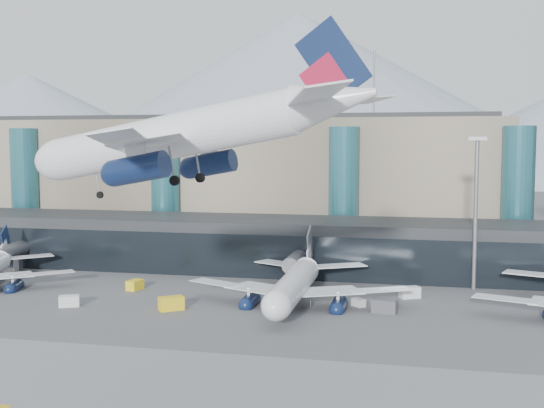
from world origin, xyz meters
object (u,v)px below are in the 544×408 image
Objects in this scene: lightmast_mid at (476,204)px; veh_a at (69,301)px; veh_g at (359,302)px; hero_jet at (203,120)px; jet_parked_mid at (297,274)px; veh_d at (410,292)px; veh_h at (171,303)px; veh_c at (384,306)px; veh_b at (135,285)px.

lightmast_mid is 8.63× the size of veh_a.
veh_a reaches higher than veh_g.
hero_jet reaches higher than jet_parked_mid.
veh_d is 0.88× the size of veh_h.
jet_parked_mid is at bearing -8.28° from veh_a.
veh_h is at bearing -20.94° from veh_a.
veh_a is 15.87m from veh_h.
veh_g is (42.61, 9.50, -0.23)m from veh_a.
jet_parked_mid reaches higher than veh_h.
veh_d is at bearing 78.75° from hero_jet.
veh_c is (46.64, 6.25, 0.16)m from veh_a.
veh_g is at bearing -19.99° from veh_h.
veh_d is at bearing 88.74° from veh_g.
veh_a is at bearing 106.52° from jet_parked_mid.
lightmast_mid is 7.18× the size of veh_c.
veh_a is at bearing 171.51° from veh_d.
veh_b is 1.39× the size of veh_g.
veh_b is (-27.26, 45.66, -25.78)m from hero_jet.
jet_parked_mid reaches higher than veh_g.
lightmast_mid is 67.07m from veh_a.
veh_a is (-32.12, 32.59, -25.78)m from hero_jet.
veh_a is 1.03× the size of veh_b.
hero_jet is at bearing -137.03° from veh_d.
hero_jet reaches higher than veh_g.
veh_a is at bearing -123.33° from veh_g.
hero_jet reaches higher than veh_c.
veh_c is 11.14m from veh_d.
lightmast_mid is at bearing 72.76° from hero_jet.
veh_h is at bearing -151.26° from lightmast_mid.
lightmast_mid reaches higher than veh_d.
hero_jet is (-28.33, -58.28, 12.19)m from lightmast_mid.
jet_parked_mid reaches higher than veh_d.
veh_b reaches higher than veh_g.
veh_b is at bearing -167.20° from lightmast_mid.
hero_jet is at bearing -101.43° from veh_h.
veh_a reaches higher than veh_b.
veh_c is at bearing -27.90° from veh_h.
veh_d is 10.46m from veh_g.
lightmast_mid is 27.77m from veh_g.
veh_b is (-55.58, -12.63, -13.59)m from lightmast_mid.
lightmast_mid is 8.89× the size of veh_b.
jet_parked_mid is 10.28m from veh_g.
jet_parked_mid is at bearing -150.43° from lightmast_mid.
veh_h is at bearing -118.72° from veh_g.
veh_b is at bearing -141.30° from veh_g.
veh_h is at bearing 116.83° from jet_parked_mid.
veh_c is at bearing 5.18° from veh_g.
veh_c is 1.14× the size of veh_d.
jet_parked_mid is at bearing 97.38° from hero_jet.
hero_jet is 12.27× the size of veh_a.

